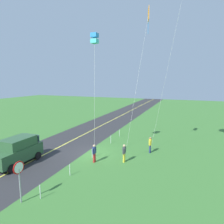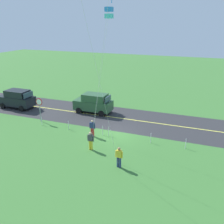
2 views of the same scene
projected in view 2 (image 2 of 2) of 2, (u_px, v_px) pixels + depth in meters
ground_plane at (114, 134)px, 24.16m from camera, size 120.00×120.00×0.10m
asphalt_road at (127, 119)px, 27.66m from camera, size 120.00×7.00×0.00m
road_centre_stripe at (127, 119)px, 27.66m from camera, size 120.00×0.16×0.00m
car_suv_foreground at (94, 103)px, 29.39m from camera, size 4.40×2.12×2.24m
car_parked_east_near at (17, 99)px, 30.99m from camera, size 4.40×2.12×2.24m
stop_sign at (39, 105)px, 26.49m from camera, size 0.76×0.08×2.56m
person_adult_near at (119, 157)px, 18.28m from camera, size 0.58×0.22×1.60m
person_adult_companion at (92, 128)px, 23.27m from camera, size 0.58×0.22×1.60m
person_child_watcher at (91, 140)px, 20.81m from camera, size 0.58×0.22×1.60m
kite_blue_mid at (109, 13)px, 19.94m from camera, size 1.77×0.85×11.18m
fence_post_0 at (186, 144)px, 21.13m from camera, size 0.05×0.05×0.90m
fence_post_1 at (151, 138)px, 22.13m from camera, size 0.05×0.05×0.90m
fence_post_2 at (109, 131)px, 23.49m from camera, size 0.05×0.05×0.90m
fence_post_3 at (103, 130)px, 23.69m from camera, size 0.05×0.05×0.90m
fence_post_4 at (68, 125)px, 24.93m from camera, size 0.05×0.05×0.90m
fence_post_5 at (42, 121)px, 26.01m from camera, size 0.05×0.05×0.90m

